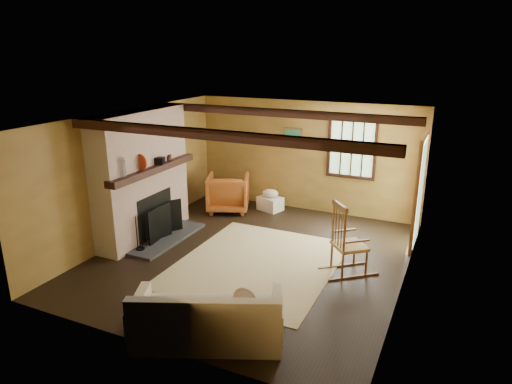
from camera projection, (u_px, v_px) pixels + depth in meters
The scene contains 10 objects.
ground at pixel (252, 257), 7.89m from camera, with size 5.50×5.50×0.00m, color black.
room_envelope at pixel (270, 163), 7.53m from camera, with size 5.02×5.52×2.44m.
fireplace at pixel (143, 181), 8.45m from camera, with size 1.02×2.30×2.40m.
rug at pixel (257, 264), 7.63m from camera, with size 2.50×3.00×0.01m, color tan.
rocking_chair at pixel (347, 243), 7.20m from camera, with size 0.95×0.90×1.19m.
sofa at pixel (208, 322), 5.55m from camera, with size 1.99×1.46×0.74m.
firewood_pile at pixel (219, 195), 10.89m from camera, with size 0.61×0.11×0.22m.
laundry_basket at pixel (270, 204), 10.14m from camera, with size 0.50×0.38×0.30m, color silver.
basket_pillow at pixel (270, 193), 10.06m from camera, with size 0.36×0.29×0.18m, color beige.
armchair at pixel (228, 193), 10.05m from camera, with size 0.87×0.90×0.82m, color #BF6026.
Camera 1 is at (3.08, -6.49, 3.44)m, focal length 32.00 mm.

